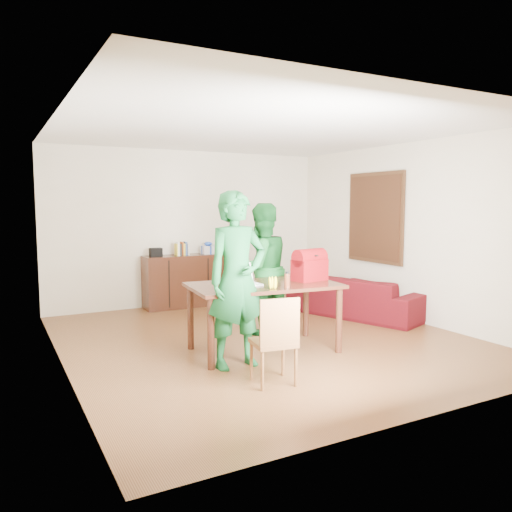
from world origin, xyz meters
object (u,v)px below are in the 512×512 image
red_bag (310,268)px  sofa (356,296)px  chair (274,358)px  table (264,293)px  person_far (261,269)px  person_near (237,280)px  bottle (287,280)px  laptop (245,282)px

red_bag → sofa: 2.01m
chair → table: bearing=75.1°
person_far → table: bearing=58.6°
chair → person_near: size_ratio=0.46×
table → red_bag: (0.63, -0.04, 0.26)m
person_near → person_far: person_near is taller
person_far → sofa: 1.94m
person_far → red_bag: person_far is taller
chair → person_far: size_ratio=0.50×
chair → person_far: bearing=74.0°
table → bottle: bottle is taller
bottle → sofa: size_ratio=0.08×
table → laptop: 0.30m
person_near → laptop: (0.28, 0.36, -0.09)m
chair → bottle: 1.07m
laptop → bottle: bearing=-47.7°
sofa → person_far: bearing=77.2°
bottle → sofa: bearing=32.5°
chair → red_bag: red_bag is taller
chair → laptop: 1.20m
person_near → table: bearing=30.3°
table → bottle: size_ratio=10.03×
person_near → person_far: bearing=47.0°
person_far → bottle: size_ratio=9.72×
laptop → sofa: 2.72m
person_far → bottle: person_far is taller
person_near → chair: bearing=-86.8°
laptop → bottle: size_ratio=1.99×
person_far → laptop: person_far is taller
table → sofa: 2.46m
chair → sofa: bearing=45.9°
sofa → table: bearing=94.2°
laptop → person_far: bearing=48.6°
person_far → person_near: bearing=46.0°
chair → person_far: (0.83, 1.78, 0.64)m
chair → laptop: size_ratio=2.42×
chair → person_near: person_near is taller
chair → bottle: bottle is taller
person_far → bottle: bearing=71.1°
table → red_bag: bearing=1.7°
chair → laptop: laptop is taller
laptop → red_bag: bearing=-4.2°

